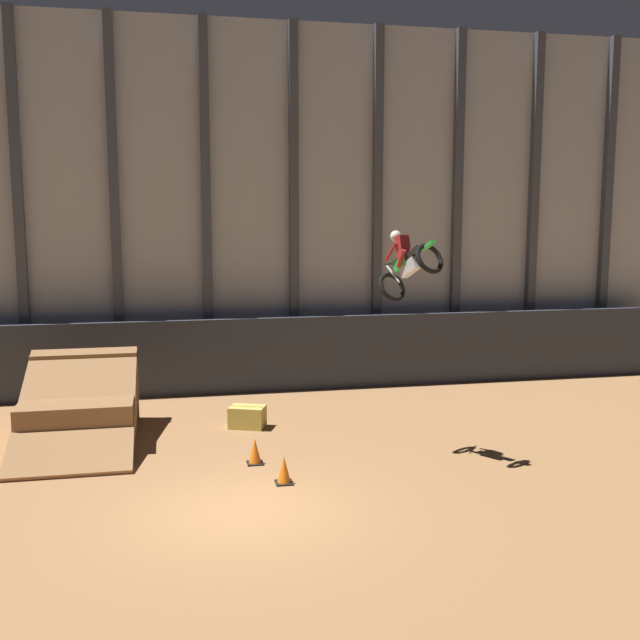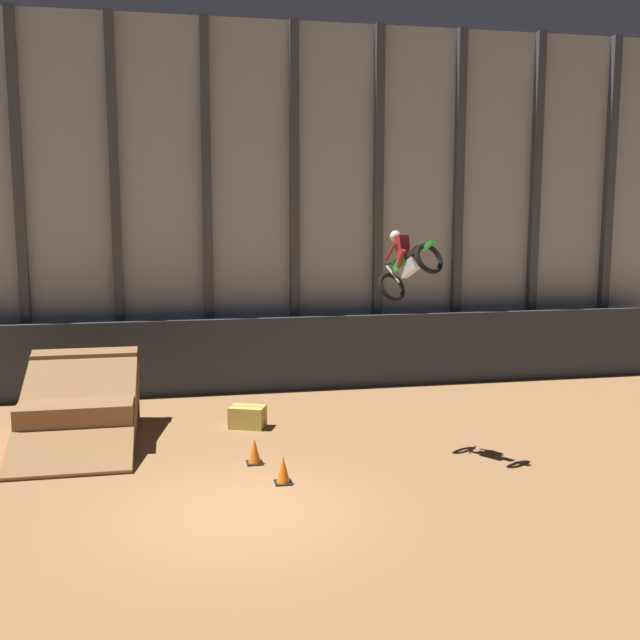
{
  "view_description": "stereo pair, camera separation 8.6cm",
  "coord_description": "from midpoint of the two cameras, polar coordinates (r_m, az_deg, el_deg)",
  "views": [
    {
      "loc": [
        -1.3,
        -13.38,
        5.53
      ],
      "look_at": [
        2.41,
        4.54,
        2.92
      ],
      "focal_mm": 42.0,
      "sensor_mm": 36.0,
      "label": 1
    },
    {
      "loc": [
        -1.21,
        -13.4,
        5.53
      ],
      "look_at": [
        2.41,
        4.54,
        2.92
      ],
      "focal_mm": 42.0,
      "sensor_mm": 36.0,
      "label": 2
    }
  ],
  "objects": [
    {
      "name": "dirt_ramp",
      "position": [
        19.71,
        -17.86,
        -6.46
      ],
      "size": [
        2.7,
        4.64,
        2.07
      ],
      "color": "olive",
      "rests_on": "ground_plane"
    },
    {
      "name": "hay_bale_trackside",
      "position": [
        19.72,
        -5.68,
        -7.36
      ],
      "size": [
        1.06,
        0.89,
        0.57
      ],
      "rotation": [
        0.0,
        0.0,
        2.76
      ],
      "color": "#CCB751",
      "rests_on": "ground_plane"
    },
    {
      "name": "traffic_cone_arena_edge",
      "position": [
        16.95,
        -5.13,
        -9.95
      ],
      "size": [
        0.36,
        0.36,
        0.58
      ],
      "color": "black",
      "rests_on": "ground_plane"
    },
    {
      "name": "ground_plane",
      "position": [
        14.54,
        -6.04,
        -14.28
      ],
      "size": [
        60.0,
        60.0,
        0.0
      ],
      "primitive_type": "plane",
      "color": "#996B42"
    },
    {
      "name": "rider_bike_solo",
      "position": [
        16.78,
        6.5,
        4.29
      ],
      "size": [
        1.34,
        1.82,
        1.68
      ],
      "rotation": [
        -0.53,
        0.0,
        0.42
      ],
      "color": "black"
    },
    {
      "name": "traffic_cone_near_ramp",
      "position": [
        15.75,
        -2.92,
        -11.36
      ],
      "size": [
        0.36,
        0.36,
        0.58
      ],
      "color": "black",
      "rests_on": "ground_plane"
    },
    {
      "name": "arena_back_wall",
      "position": [
        23.98,
        -8.78,
        8.52
      ],
      "size": [
        32.0,
        0.4,
        11.47
      ],
      "color": "#A3A8B2",
      "rests_on": "ground_plane"
    },
    {
      "name": "lower_barrier",
      "position": [
        23.23,
        -8.38,
        -2.81
      ],
      "size": [
        31.36,
        0.2,
        2.32
      ],
      "color": "#2D333D",
      "rests_on": "ground_plane"
    }
  ]
}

